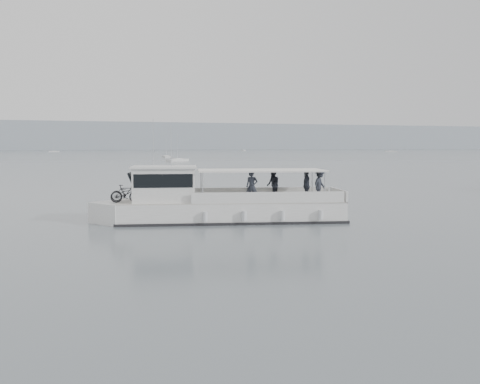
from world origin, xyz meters
name	(u,v)px	position (x,y,z in m)	size (l,w,h in m)	color
ground	(203,224)	(0.00, 0.00, 0.00)	(1400.00, 1400.00, 0.00)	slate
headland	(67,136)	(0.00, 560.00, 14.00)	(1400.00, 90.00, 28.00)	#939EA8
tour_boat	(209,204)	(0.62, 1.04, 0.96)	(14.02, 6.03, 5.86)	white
moored_fleet	(44,154)	(-13.53, 218.25, 0.36)	(421.01, 344.19, 10.50)	white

